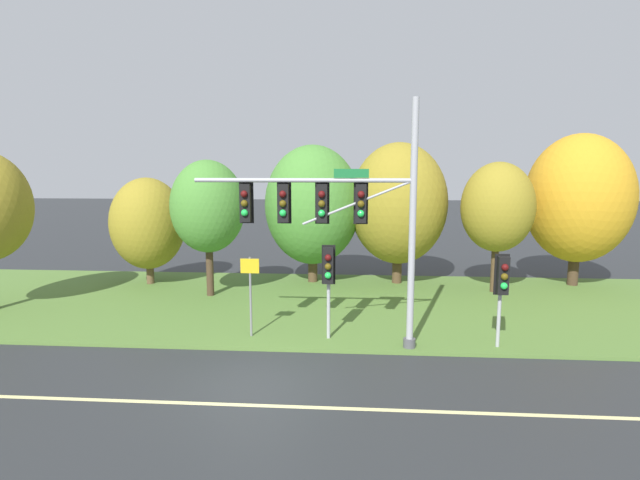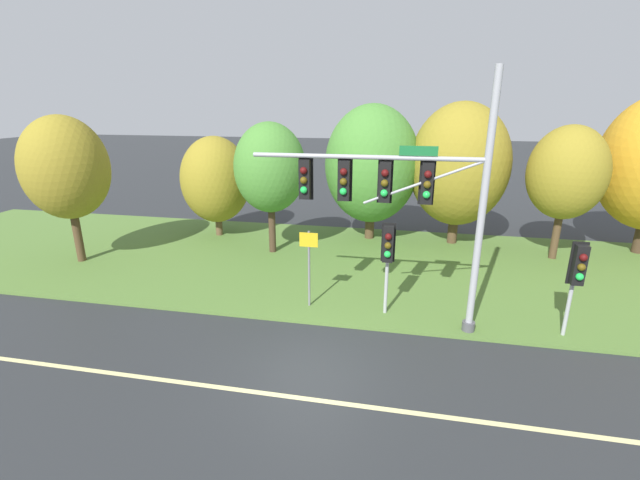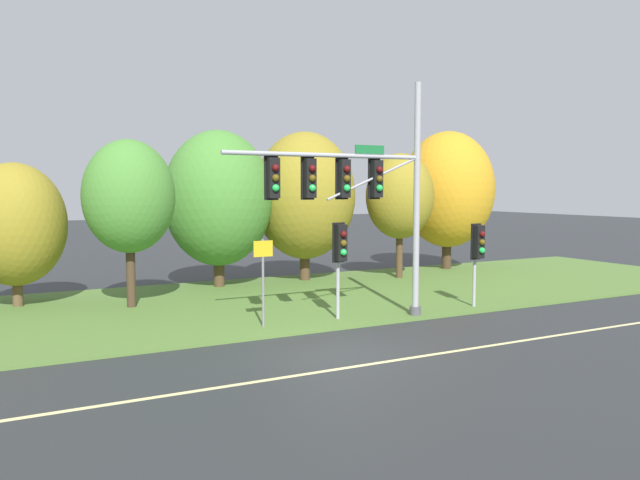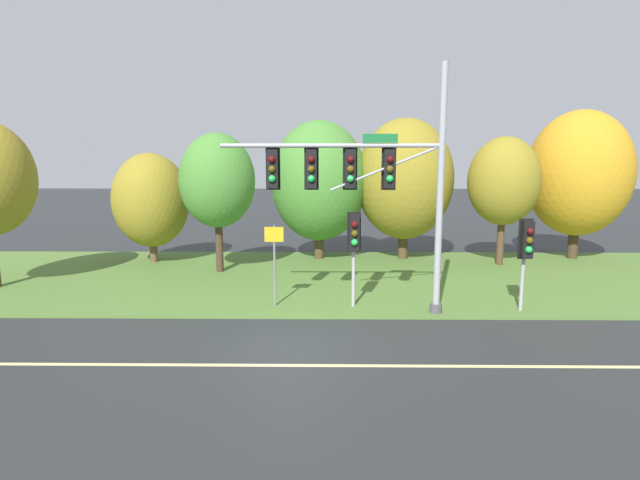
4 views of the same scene
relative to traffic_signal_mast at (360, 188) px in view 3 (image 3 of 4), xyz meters
name	(u,v)px [view 3 (image 3 of 4)]	position (x,y,z in m)	size (l,w,h in m)	color
ground_plane	(343,354)	(-2.31, -2.96, -4.51)	(160.00, 160.00, 0.00)	#282B2D
lane_stripe	(367,365)	(-2.31, -4.16, -4.51)	(36.00, 0.16, 0.01)	beige
grass_verge	(238,303)	(-2.31, 5.29, -4.46)	(48.00, 11.50, 0.10)	#517533
traffic_signal_mast	(360,188)	(0.00, 0.00, 0.00)	(7.18, 0.49, 7.98)	#9EA0A5
pedestrian_signal_near_kerb	(478,247)	(5.18, 0.13, -2.17)	(0.46, 0.55, 3.10)	#9EA0A5
pedestrian_signal_further_along	(340,249)	(-0.42, 0.55, -2.03)	(0.46, 0.55, 3.26)	#9EA0A5
route_sign_post	(263,271)	(-3.12, 0.73, -2.62)	(0.65, 0.08, 2.80)	slate
tree_left_of_mast	(15,225)	(-9.92, 8.27, -1.36)	(3.67, 3.67, 5.36)	brown
tree_behind_signpost	(129,197)	(-6.18, 6.15, -0.33)	(3.34, 3.34, 6.19)	#423021
tree_mid_verge	(218,199)	(-1.72, 9.31, -0.46)	(4.83, 4.83, 6.97)	#4C3823
tree_tall_centre	(305,196)	(2.60, 9.34, -0.37)	(4.85, 4.85, 7.08)	#4C3823
tree_right_far	(400,196)	(7.04, 7.81, -0.41)	(3.34, 3.34, 6.11)	#4C3823
tree_furthest_back	(448,190)	(11.36, 9.50, -0.08)	(5.03, 5.03, 7.49)	#423021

